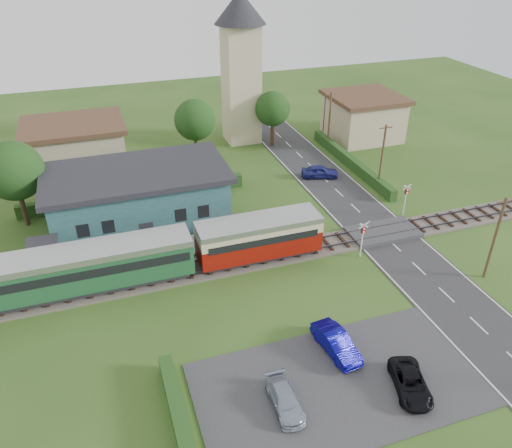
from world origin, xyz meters
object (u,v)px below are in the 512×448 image
object	(u,v)px
car_on_road	(320,171)
train	(36,277)
car_park_dark	(411,383)
crossing_signal_far	(406,195)
equipment_hut	(45,256)
crossing_signal_near	(363,235)
car_park_silver	(285,400)
car_park_blue	(336,343)
pedestrian_far	(95,250)
station_building	(139,197)
house_east	(363,116)
house_west	(76,147)
pedestrian_near	(212,237)
church_tower	(241,58)

from	to	relation	value
car_on_road	train	bearing A→B (deg)	132.32
train	car_park_dark	world-z (taller)	train
car_on_road	crossing_signal_far	bearing A→B (deg)	-140.34
equipment_hut	crossing_signal_near	distance (m)	25.04
car_park_silver	car_park_dark	size ratio (longest dim) A/B	0.93
car_park_blue	crossing_signal_near	bearing A→B (deg)	46.53
pedestrian_far	equipment_hut	bearing A→B (deg)	90.22
car_park_dark	station_building	bearing A→B (deg)	132.76
car_park_dark	train	bearing A→B (deg)	159.14
house_east	crossing_signal_near	xyz separation A→B (m)	(-13.60, -24.41, -0.66)
car_park_blue	equipment_hut	bearing A→B (deg)	133.48
car_park_dark	car_on_road	bearing A→B (deg)	91.70
house_west	car_on_road	size ratio (longest dim) A/B	2.72
train	crossing_signal_near	bearing A→B (deg)	-5.53
crossing_signal_far	car_park_silver	world-z (taller)	crossing_signal_far
car_on_road	crossing_signal_near	bearing A→B (deg)	-173.98
car_on_road	car_park_dark	world-z (taller)	car_on_road
crossing_signal_far	car_park_blue	size ratio (longest dim) A/B	0.79
car_park_blue	house_east	bearing A→B (deg)	52.01
car_on_road	pedestrian_near	world-z (taller)	pedestrian_near
car_on_road	pedestrian_far	world-z (taller)	pedestrian_far
equipment_hut	house_east	world-z (taller)	house_east
crossing_signal_far	car_park_silver	distance (m)	25.23
station_building	church_tower	xyz separation A→B (m)	(15.00, 17.01, 7.53)
train	crossing_signal_near	distance (m)	24.96
equipment_hut	train	distance (m)	3.26
house_west	house_east	distance (m)	35.01
equipment_hut	car_park_dark	distance (m)	27.78
church_tower	pedestrian_far	xyz separation A→B (m)	(-19.28, -22.61, -8.82)
crossing_signal_far	car_park_silver	size ratio (longest dim) A/B	0.89
church_tower	crossing_signal_far	world-z (taller)	church_tower
station_building	church_tower	world-z (taller)	church_tower
station_building	crossing_signal_near	size ratio (longest dim) A/B	4.88
station_building	car_park_dark	size ratio (longest dim) A/B	4.07
station_building	pedestrian_far	world-z (taller)	station_building
car_on_road	equipment_hut	bearing A→B (deg)	126.93
station_building	car_on_road	world-z (taller)	station_building
house_east	car_park_blue	xyz separation A→B (m)	(-20.41, -33.50, -2.03)
train	house_east	xyz separation A→B (m)	(38.45, 22.00, 0.62)
car_on_road	car_park_dark	xyz separation A→B (m)	(-7.34, -28.22, -0.10)
crossing_signal_near	car_on_road	world-z (taller)	crossing_signal_near
train	car_on_road	distance (m)	30.79
car_park_dark	pedestrian_far	xyz separation A→B (m)	(-16.59, 19.11, 0.78)
house_east	pedestrian_near	world-z (taller)	house_east
equipment_hut	car_park_blue	size ratio (longest dim) A/B	0.61
church_tower	car_park_blue	world-z (taller)	church_tower
car_park_dark	pedestrian_near	bearing A→B (deg)	128.18
train	pedestrian_near	xyz separation A→B (m)	(13.46, 2.43, -0.88)
equipment_hut	crossing_signal_far	xyz separation A→B (m)	(31.60, -0.81, 0.39)
house_west	crossing_signal_far	xyz separation A→B (m)	(28.60, -20.61, -0.65)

